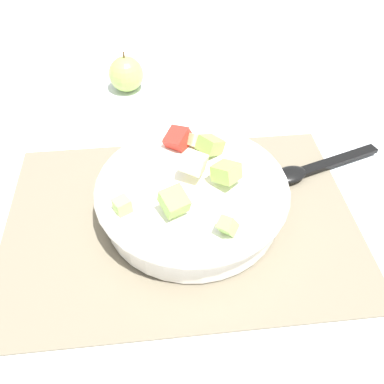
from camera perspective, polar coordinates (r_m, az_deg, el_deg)
name	(u,v)px	position (r m, az deg, el deg)	size (l,w,h in m)	color
ground_plane	(181,220)	(0.60, -1.57, -3.96)	(2.40, 2.40, 0.00)	silver
placemat	(181,219)	(0.60, -1.57, -3.77)	(0.50, 0.35, 0.01)	#756B56
salad_bowl	(192,194)	(0.58, 0.00, -0.33)	(0.27, 0.27, 0.09)	white
serving_spoon	(310,169)	(0.69, 15.98, 3.12)	(0.20, 0.09, 0.01)	black
whole_apple	(126,74)	(0.87, -9.10, 15.81)	(0.07, 0.07, 0.08)	#9EC656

